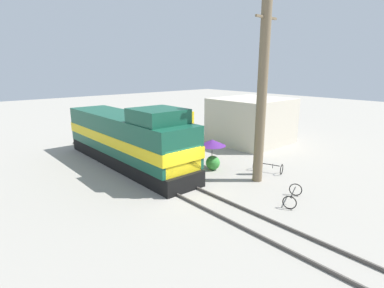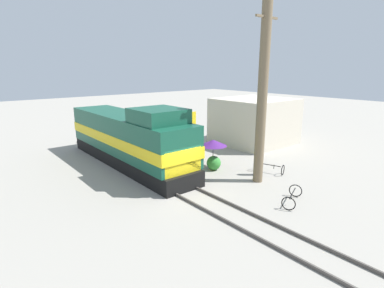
% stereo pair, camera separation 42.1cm
% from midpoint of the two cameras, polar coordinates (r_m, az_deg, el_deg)
% --- Properties ---
extents(ground_plane, '(120.00, 120.00, 0.00)m').
position_cam_midpoint_polar(ground_plane, '(17.45, -3.31, -8.42)').
color(ground_plane, gray).
extents(rail_near, '(0.08, 29.21, 0.15)m').
position_cam_midpoint_polar(rail_near, '(17.03, -5.24, -8.78)').
color(rail_near, '#4C4742').
rests_on(rail_near, ground_plane).
extents(rail_far, '(0.08, 29.21, 0.15)m').
position_cam_midpoint_polar(rail_far, '(17.84, -1.47, -7.62)').
color(rail_far, '#4C4742').
rests_on(rail_far, ground_plane).
extents(locomotive, '(2.99, 13.44, 4.42)m').
position_cam_midpoint_polar(locomotive, '(21.32, -12.52, 0.88)').
color(locomotive, black).
rests_on(locomotive, ground_plane).
extents(utility_pole, '(1.80, 0.58, 10.67)m').
position_cam_midpoint_polar(utility_pole, '(17.78, 12.51, 9.54)').
color(utility_pole, '#726047').
rests_on(utility_pole, ground_plane).
extents(vendor_umbrella, '(1.88, 1.88, 2.02)m').
position_cam_midpoint_polar(vendor_umbrella, '(20.35, 3.27, 0.25)').
color(vendor_umbrella, '#4C4C4C').
rests_on(vendor_umbrella, ground_plane).
extents(billboard_sign, '(1.87, 0.12, 3.46)m').
position_cam_midpoint_polar(billboard_sign, '(22.88, -1.97, 3.78)').
color(billboard_sign, '#595959').
rests_on(billboard_sign, ground_plane).
extents(shrub_cluster, '(0.97, 0.97, 0.97)m').
position_cam_midpoint_polar(shrub_cluster, '(20.38, 3.40, -3.59)').
color(shrub_cluster, '#388C38').
rests_on(shrub_cluster, ground_plane).
extents(person_bystander, '(0.34, 0.34, 1.75)m').
position_cam_midpoint_polar(person_bystander, '(19.70, 11.79, -3.07)').
color(person_bystander, '#2D3347').
rests_on(person_bystander, ground_plane).
extents(bicycle, '(1.25, 1.99, 0.68)m').
position_cam_midpoint_polar(bicycle, '(20.50, 13.67, -4.26)').
color(bicycle, black).
rests_on(bicycle, ground_plane).
extents(bicycle_spare, '(1.98, 1.32, 0.69)m').
position_cam_midpoint_polar(bicycle_spare, '(16.39, 17.93, -9.33)').
color(bicycle_spare, black).
rests_on(bicycle_spare, ground_plane).
extents(building_block_distant, '(6.33, 5.89, 4.06)m').
position_cam_midpoint_polar(building_block_distant, '(28.08, 10.80, 4.40)').
color(building_block_distant, beige).
rests_on(building_block_distant, ground_plane).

